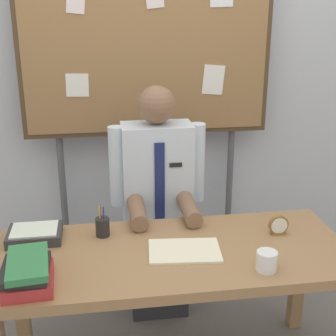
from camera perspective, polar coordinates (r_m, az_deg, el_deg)
name	(u,v)px	position (r m, az deg, el deg)	size (l,w,h in m)	color
back_wall	(144,78)	(3.28, -2.88, 10.76)	(6.40, 0.08, 2.70)	silver
desk	(174,268)	(2.32, 0.68, -11.86)	(1.68, 0.70, 0.73)	#9E754C
person	(158,212)	(2.84, -1.25, -5.33)	(0.55, 0.56, 1.41)	#2D2D33
bulletin_board	(147,45)	(3.06, -2.55, 14.48)	(1.59, 0.09, 2.20)	#4C3823
book_stack	(27,273)	(2.08, -16.50, -11.99)	(0.21, 0.30, 0.12)	#B22D2D
open_notebook	(184,251)	(2.26, 1.99, -9.89)	(0.33, 0.23, 0.01)	#F4EFCC
desk_clock	(278,226)	(2.47, 13.09, -6.77)	(0.10, 0.04, 0.10)	olive
coffee_mug	(267,261)	(2.15, 11.73, -10.85)	(0.09, 0.09, 0.09)	white
pen_holder	(103,227)	(2.41, -7.85, -6.98)	(0.07, 0.07, 0.16)	#262626
paper_tray	(35,234)	(2.45, -15.67, -7.66)	(0.26, 0.20, 0.06)	#333338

